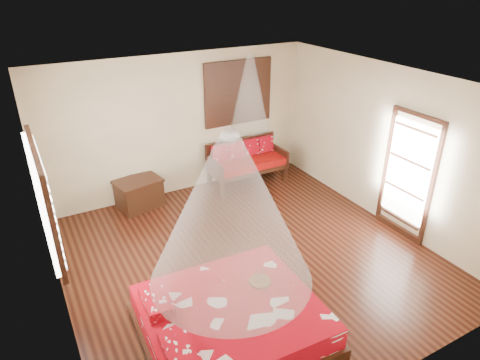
{
  "coord_description": "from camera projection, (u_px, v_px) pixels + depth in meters",
  "views": [
    {
      "loc": [
        -2.84,
        -4.87,
        4.17
      ],
      "look_at": [
        0.12,
        0.49,
        1.15
      ],
      "focal_mm": 32.0,
      "sensor_mm": 36.0,
      "label": 1
    }
  ],
  "objects": [
    {
      "name": "room",
      "position": [
        249.0,
        179.0,
        6.28
      ],
      "size": [
        5.54,
        5.54,
        2.84
      ],
      "color": "black",
      "rests_on": "ground"
    },
    {
      "name": "bed",
      "position": [
        230.0,
        322.0,
        5.29
      ],
      "size": [
        2.24,
        2.04,
        0.64
      ],
      "rotation": [
        0.0,
        0.0,
        -0.04
      ],
      "color": "black",
      "rests_on": "floor"
    },
    {
      "name": "daybed",
      "position": [
        246.0,
        160.0,
        9.1
      ],
      "size": [
        1.65,
        0.73,
        0.94
      ],
      "color": "black",
      "rests_on": "floor"
    },
    {
      "name": "storage_chest",
      "position": [
        139.0,
        193.0,
        8.25
      ],
      "size": [
        0.94,
        0.76,
        0.57
      ],
      "rotation": [
        0.0,
        0.0,
        0.21
      ],
      "color": "black",
      "rests_on": "floor"
    },
    {
      "name": "shutter_panel",
      "position": [
        238.0,
        93.0,
        8.76
      ],
      "size": [
        1.52,
        0.06,
        1.32
      ],
      "color": "black",
      "rests_on": "wall_back"
    },
    {
      "name": "window_left",
      "position": [
        46.0,
        198.0,
        5.13
      ],
      "size": [
        0.1,
        1.74,
        1.34
      ],
      "color": "black",
      "rests_on": "wall_left"
    },
    {
      "name": "glazed_door",
      "position": [
        408.0,
        176.0,
        7.13
      ],
      "size": [
        0.08,
        1.02,
        2.16
      ],
      "color": "black",
      "rests_on": "floor"
    },
    {
      "name": "wine_tray",
      "position": [
        260.0,
        278.0,
        5.56
      ],
      "size": [
        0.29,
        0.29,
        0.23
      ],
      "rotation": [
        0.0,
        0.0,
        0.2
      ],
      "color": "brown",
      "rests_on": "bed"
    },
    {
      "name": "mosquito_net_main",
      "position": [
        230.0,
        210.0,
        4.59
      ],
      "size": [
        1.88,
        1.88,
        1.8
      ],
      "primitive_type": "cone",
      "color": "white",
      "rests_on": "ceiling"
    },
    {
      "name": "mosquito_net_daybed",
      "position": [
        250.0,
        93.0,
        8.35
      ],
      "size": [
        0.78,
        0.78,
        1.5
      ],
      "primitive_type": "cone",
      "color": "white",
      "rests_on": "ceiling"
    }
  ]
}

